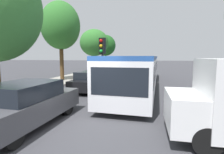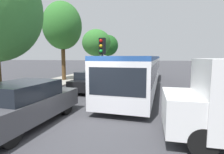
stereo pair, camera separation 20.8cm
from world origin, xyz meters
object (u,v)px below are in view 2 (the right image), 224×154
queued_car_graphite (24,103)px  queued_car_black (91,81)px  tree_left_distant (108,45)px  city_bus_rear (131,62)px  articulated_bus (142,69)px  traffic_light (102,54)px  queued_car_blue (119,69)px  tree_left_mid (62,27)px  queued_car_red (110,73)px  tree_left_far (97,43)px

queued_car_graphite → queued_car_black: size_ratio=1.11×
queued_car_black → tree_left_distant: 20.13m
city_bus_rear → queued_car_black: size_ratio=2.81×
articulated_bus → queued_car_graphite: 9.66m
queued_car_graphite → tree_left_distant: 26.22m
articulated_bus → traffic_light: size_ratio=4.76×
queued_car_black → queued_car_graphite: bearing=-178.7°
articulated_bus → queued_car_black: (-3.26, -2.71, -0.69)m
traffic_light → queued_car_blue: bearing=-159.2°
queued_car_black → tree_left_mid: tree_left_mid is taller
tree_left_mid → queued_car_blue: bearing=63.1°
tree_left_distant → queued_car_red: bearing=-74.8°
queued_car_blue → articulated_bus: bearing=-155.0°
queued_car_blue → tree_left_distant: (-3.50, 7.94, 3.63)m
queued_car_graphite → tree_left_distant: size_ratio=0.71×
city_bus_rear → queued_car_graphite: city_bus_rear is taller
queued_car_graphite → tree_left_distant: bearing=10.9°
city_bus_rear → traffic_light: traffic_light is taller
articulated_bus → queued_car_black: size_ratio=4.05×
queued_car_red → queued_car_blue: (-0.29, 5.98, -0.04)m
queued_car_red → tree_left_distant: tree_left_distant is taller
tree_left_distant → city_bus_rear: bearing=49.5°
queued_car_blue → tree_left_distant: 9.41m
tree_left_mid → tree_left_distant: 15.65m
city_bus_rear → queued_car_blue: city_bus_rear is taller
queued_car_black → queued_car_red: 5.50m
queued_car_black → tree_left_distant: size_ratio=0.64×
tree_left_distant → tree_left_mid: bearing=-91.5°
queued_car_graphite → articulated_bus: bearing=-18.0°
articulated_bus → queued_car_blue: size_ratio=3.89×
tree_left_far → tree_left_distant: (-0.26, 7.23, 0.17)m
queued_car_black → tree_left_mid: 7.18m
traffic_light → tree_left_far: size_ratio=0.55×
queued_car_graphite → tree_left_far: tree_left_far is taller
queued_car_red → city_bus_rear: bearing=3.4°
queued_car_blue → tree_left_far: size_ratio=0.68×
queued_car_blue → city_bus_rear: bearing=2.3°
queued_car_black → articulated_bus: bearing=-47.3°
articulated_bus → queued_car_black: bearing=-47.3°
traffic_light → tree_left_mid: tree_left_mid is taller
city_bus_rear → queued_car_blue: (-0.12, -12.19, -0.66)m
queued_car_graphite → queued_car_red: (0.15, 11.79, -0.01)m
queued_car_black → tree_left_distant: (-3.81, 19.43, 3.66)m
tree_left_mid → articulated_bus: bearing=-8.3°
queued_car_graphite → traffic_light: traffic_light is taller
queued_car_red → tree_left_far: bearing=30.6°
queued_car_graphite → queued_car_blue: bearing=3.3°
articulated_bus → traffic_light: 5.07m
city_bus_rear → tree_left_distant: bearing=135.5°
city_bus_rear → queued_car_black: 23.68m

